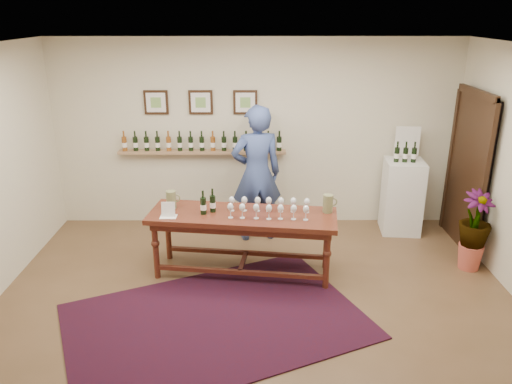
{
  "coord_description": "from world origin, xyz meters",
  "views": [
    {
      "loc": [
        -0.02,
        -4.79,
        3.15
      ],
      "look_at": [
        0.0,
        0.8,
        1.1
      ],
      "focal_mm": 35.0,
      "sensor_mm": 36.0,
      "label": 1
    }
  ],
  "objects_px": {
    "tasting_table": "(243,223)",
    "person": "(257,174)",
    "display_pedestal": "(402,196)",
    "potted_plant": "(474,231)"
  },
  "relations": [
    {
      "from": "tasting_table",
      "to": "person",
      "type": "xyz_separation_m",
      "value": [
        0.18,
        1.04,
        0.29
      ]
    },
    {
      "from": "display_pedestal",
      "to": "person",
      "type": "xyz_separation_m",
      "value": [
        -2.16,
        -0.25,
        0.43
      ]
    },
    {
      "from": "display_pedestal",
      "to": "tasting_table",
      "type": "bearing_deg",
      "value": -151.09
    },
    {
      "from": "display_pedestal",
      "to": "person",
      "type": "bearing_deg",
      "value": -173.48
    },
    {
      "from": "person",
      "to": "potted_plant",
      "type": "bearing_deg",
      "value": 149.03
    },
    {
      "from": "display_pedestal",
      "to": "potted_plant",
      "type": "relative_size",
      "value": 1.21
    },
    {
      "from": "tasting_table",
      "to": "potted_plant",
      "type": "relative_size",
      "value": 2.61
    },
    {
      "from": "tasting_table",
      "to": "potted_plant",
      "type": "xyz_separation_m",
      "value": [
        2.92,
        0.11,
        -0.16
      ]
    },
    {
      "from": "display_pedestal",
      "to": "potted_plant",
      "type": "xyz_separation_m",
      "value": [
        0.58,
        -1.18,
        -0.02
      ]
    },
    {
      "from": "potted_plant",
      "to": "person",
      "type": "relative_size",
      "value": 0.46
    }
  ]
}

